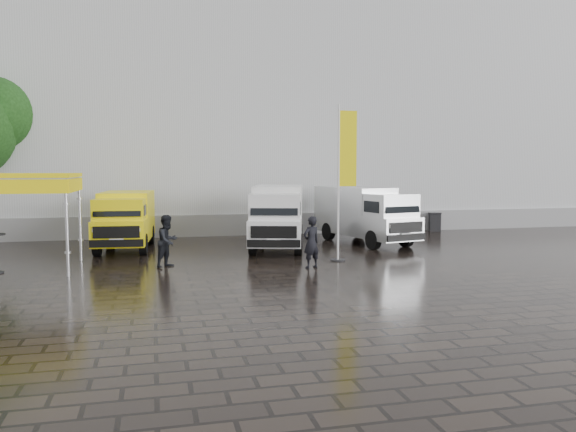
% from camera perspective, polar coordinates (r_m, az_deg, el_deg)
% --- Properties ---
extents(ground, '(120.00, 120.00, 0.00)m').
position_cam_1_polar(ground, '(19.00, 3.89, -4.58)').
color(ground, black).
rests_on(ground, ground).
extents(exhibition_hall, '(44.00, 16.00, 12.00)m').
position_cam_1_polar(exhibition_hall, '(34.86, -0.83, 9.58)').
color(exhibition_hall, silver).
rests_on(exhibition_hall, ground).
extents(hall_plinth, '(44.00, 0.15, 1.00)m').
position_cam_1_polar(hall_plinth, '(27.06, 2.92, -0.71)').
color(hall_plinth, gray).
rests_on(hall_plinth, ground).
extents(van_yellow, '(2.21, 4.90, 2.20)m').
position_cam_1_polar(van_yellow, '(22.44, -16.18, -0.49)').
color(van_yellow, '#FFEA0D').
rests_on(van_yellow, ground).
extents(van_white, '(3.27, 5.87, 2.42)m').
position_cam_1_polar(van_white, '(21.87, -1.05, -0.15)').
color(van_white, white).
rests_on(van_white, ground).
extents(van_silver, '(2.99, 5.64, 2.33)m').
position_cam_1_polar(van_silver, '(23.57, 7.80, 0.06)').
color(van_silver, silver).
rests_on(van_silver, ground).
extents(canopy_tent, '(3.15, 3.15, 2.96)m').
position_cam_1_polar(canopy_tent, '(18.81, -25.52, 3.34)').
color(canopy_tent, silver).
rests_on(canopy_tent, ground).
extents(flagpole, '(0.88, 0.50, 5.24)m').
position_cam_1_polar(flagpole, '(18.93, 5.68, 4.32)').
color(flagpole, black).
rests_on(flagpole, ground).
extents(wheelie_bin, '(0.71, 0.71, 0.93)m').
position_cam_1_polar(wheelie_bin, '(28.91, 14.68, -0.58)').
color(wheelie_bin, black).
rests_on(wheelie_bin, ground).
extents(person_front, '(0.70, 0.59, 1.63)m').
position_cam_1_polar(person_front, '(17.54, 2.38, -2.67)').
color(person_front, black).
rests_on(person_front, ground).
extents(person_tent, '(1.01, 1.01, 1.65)m').
position_cam_1_polar(person_tent, '(18.11, -12.13, -2.50)').
color(person_tent, black).
rests_on(person_tent, ground).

